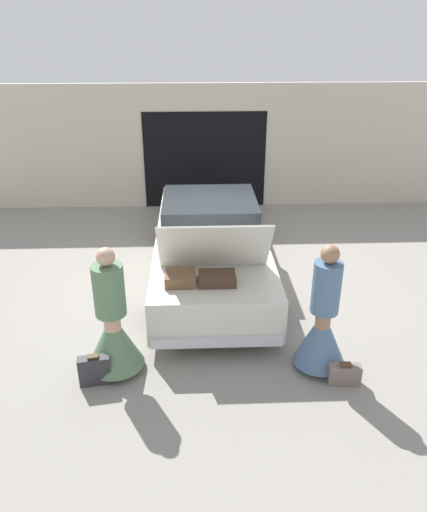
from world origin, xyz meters
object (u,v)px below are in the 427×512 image
person_left (113,329)px  suitcase_beside_right_person (344,374)px  suitcase_beside_left_person (95,370)px  car (210,242)px  person_right (322,326)px

person_left → suitcase_beside_right_person: 2.89m
suitcase_beside_left_person → suitcase_beside_right_person: suitcase_beside_left_person is taller
car → person_left: person_left is taller
person_left → suitcase_beside_left_person: size_ratio=4.13×
person_left → suitcase_beside_left_person: bearing=-53.6°
suitcase_beside_left_person → suitcase_beside_right_person: 3.05m
suitcase_beside_left_person → person_left: bearing=50.9°
person_left → car: bearing=139.3°
car → suitcase_beside_right_person: size_ratio=12.41×
suitcase_beside_right_person → person_right: bearing=124.9°
car → suitcase_beside_right_person: (1.53, -3.03, -0.45)m
person_left → suitcase_beside_right_person: size_ratio=4.26×
suitcase_beside_left_person → suitcase_beside_right_person: bearing=-2.4°
suitcase_beside_left_person → person_right: bearing=4.3°
suitcase_beside_right_person → person_left: bearing=171.9°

